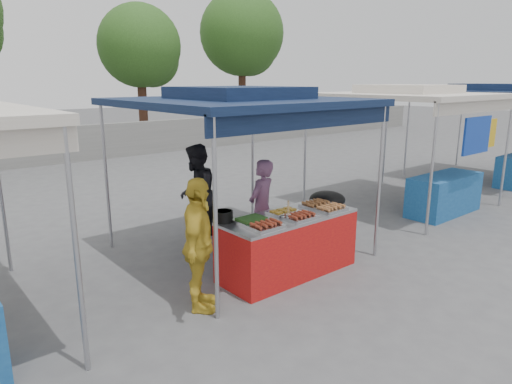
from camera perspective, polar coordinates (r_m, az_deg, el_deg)
ground_plane at (r=6.67m, az=3.36°, el=-9.75°), size 80.00×80.00×0.00m
back_wall at (r=16.13m, az=-24.59°, el=5.23°), size 40.00×0.25×1.20m
main_canopy at (r=6.85m, az=-2.02°, el=11.35°), size 3.20×3.20×2.57m
neighbor_stall_right at (r=10.11m, az=20.21°, el=6.94°), size 3.20×3.20×2.57m
neighbor_stall_far at (r=13.71m, az=28.74°, el=7.70°), size 3.20×3.20×2.57m
tree_2 at (r=19.71m, az=-14.01°, el=16.87°), size 3.36×3.27×5.63m
tree_3 at (r=22.78m, az=-1.56°, el=18.78°), size 3.94×3.94×6.77m
vendor_table at (r=6.44m, az=4.03°, el=-6.55°), size 2.00×0.80×0.85m
food_tray_fl at (r=5.72m, az=1.25°, el=-4.30°), size 0.42×0.30×0.07m
food_tray_fm at (r=6.12m, az=5.54°, el=-3.14°), size 0.42×0.30×0.07m
food_tray_fr at (r=6.56m, az=9.35°, el=-2.10°), size 0.42×0.30×0.07m
food_tray_bl at (r=5.95m, az=-0.59°, el=-3.57°), size 0.42×0.30×0.07m
food_tray_bm at (r=6.35m, az=3.42°, el=-2.49°), size 0.42×0.30×0.07m
food_tray_br at (r=6.75m, az=7.45°, el=-1.59°), size 0.42×0.30×0.07m
cooking_pot at (r=6.01m, az=-4.13°, el=-3.05°), size 0.26×0.26×0.15m
skewer_cup at (r=6.06m, az=4.07°, el=-3.20°), size 0.07×0.07×0.09m
wok_burner at (r=7.39m, az=8.83°, el=-2.83°), size 0.57×0.57×0.96m
crate_left at (r=6.78m, az=-1.70°, el=-8.00°), size 0.48×0.33×0.29m
crate_right at (r=7.25m, az=1.24°, el=-6.51°), size 0.48×0.34×0.29m
crate_stacked at (r=7.16m, az=1.26°, el=-4.43°), size 0.45×0.31×0.27m
vendor_woman at (r=7.02m, az=0.70°, el=-1.98°), size 0.64×0.52×1.51m
helper_man at (r=7.66m, az=-7.44°, el=-0.19°), size 1.01×1.00×1.65m
customer_person at (r=5.36m, az=-7.20°, el=-6.64°), size 0.91×0.97×1.60m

